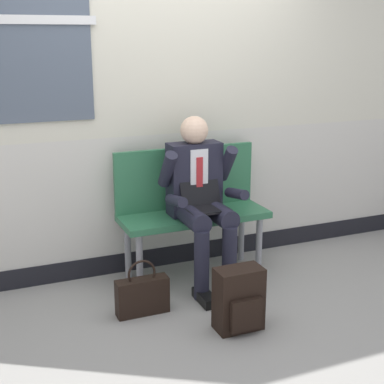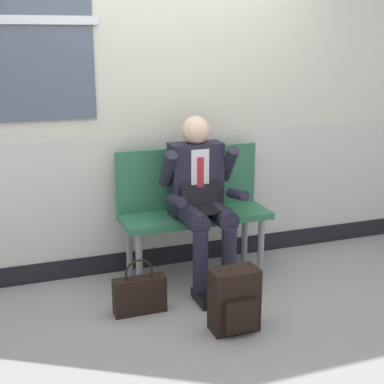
{
  "view_description": "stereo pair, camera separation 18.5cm",
  "coord_description": "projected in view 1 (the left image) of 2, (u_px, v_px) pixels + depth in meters",
  "views": [
    {
      "loc": [
        -1.4,
        -3.38,
        1.84
      ],
      "look_at": [
        0.1,
        0.2,
        0.75
      ],
      "focal_mm": 52.36,
      "sensor_mm": 36.0,
      "label": 1
    },
    {
      "loc": [
        -1.23,
        -3.45,
        1.84
      ],
      "look_at": [
        0.1,
        0.2,
        0.75
      ],
      "focal_mm": 52.36,
      "sensor_mm": 36.0,
      "label": 2
    }
  ],
  "objects": [
    {
      "name": "ground_plane",
      "position": [
        190.0,
        301.0,
        4.02
      ],
      "size": [
        18.0,
        18.0,
        0.0
      ],
      "primitive_type": "plane",
      "color": "gray"
    },
    {
      "name": "bench_with_person",
      "position": [
        190.0,
        202.0,
        4.36
      ],
      "size": [
        1.15,
        0.42,
        1.0
      ],
      "color": "#2D6B47",
      "rests_on": "ground"
    },
    {
      "name": "handbag",
      "position": [
        142.0,
        295.0,
        3.8
      ],
      "size": [
        0.36,
        0.11,
        0.39
      ],
      "color": "black",
      "rests_on": "ground"
    },
    {
      "name": "person_seated",
      "position": [
        201.0,
        197.0,
        4.15
      ],
      "size": [
        0.57,
        0.7,
        1.27
      ],
      "color": "#1E1E2D",
      "rests_on": "ground"
    },
    {
      "name": "station_wall",
      "position": [
        150.0,
        104.0,
        4.32
      ],
      "size": [
        5.92,
        0.17,
        2.66
      ],
      "color": "beige",
      "rests_on": "ground"
    },
    {
      "name": "backpack",
      "position": [
        239.0,
        300.0,
        3.58
      ],
      "size": [
        0.3,
        0.21,
        0.42
      ],
      "color": "black",
      "rests_on": "ground"
    }
  ]
}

